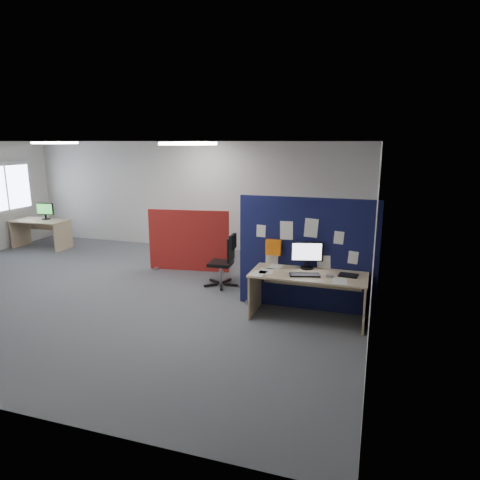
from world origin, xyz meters
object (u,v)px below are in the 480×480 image
(red_divider, at_px, (189,241))
(office_chair, at_px, (226,258))
(monitor_main, at_px, (307,254))
(monitor_second, at_px, (45,210))
(second_desk, at_px, (42,227))
(main_desk, at_px, (309,283))
(navy_divider, at_px, (306,255))

(red_divider, relative_size, office_chair, 1.74)
(monitor_main, height_order, monitor_second, monitor_main)
(second_desk, bearing_deg, main_desk, -18.48)
(navy_divider, distance_m, main_desk, 0.52)
(second_desk, bearing_deg, monitor_second, 50.61)
(monitor_second, bearing_deg, monitor_main, -24.33)
(red_divider, height_order, second_desk, red_divider)
(red_divider, height_order, monitor_second, red_divider)
(main_desk, bearing_deg, monitor_main, 107.98)
(main_desk, xyz_separation_m, monitor_second, (-7.19, 2.52, 0.40))
(office_chair, bearing_deg, red_divider, 142.30)
(second_desk, distance_m, office_chair, 5.72)
(navy_divider, relative_size, second_desk, 1.59)
(red_divider, distance_m, office_chair, 1.32)
(red_divider, bearing_deg, monitor_second, 161.81)
(navy_divider, xyz_separation_m, monitor_main, (0.04, -0.14, 0.05))
(second_desk, height_order, office_chair, office_chair)
(main_desk, relative_size, red_divider, 1.02)
(main_desk, distance_m, office_chair, 1.99)
(main_desk, relative_size, second_desk, 1.25)
(main_desk, relative_size, office_chair, 1.77)
(monitor_main, bearing_deg, navy_divider, 92.70)
(monitor_second, bearing_deg, navy_divider, -23.41)
(navy_divider, relative_size, monitor_main, 4.56)
(red_divider, relative_size, monitor_second, 3.69)
(red_divider, bearing_deg, office_chair, -42.02)
(monitor_main, relative_size, office_chair, 0.49)
(second_desk, relative_size, monitor_second, 3.01)
(monitor_main, distance_m, red_divider, 3.16)
(navy_divider, xyz_separation_m, office_chair, (-1.60, 0.65, -0.35))
(second_desk, bearing_deg, monitor_main, -17.09)
(main_desk, distance_m, monitor_second, 7.63)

